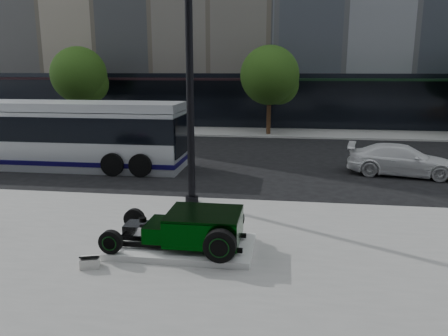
# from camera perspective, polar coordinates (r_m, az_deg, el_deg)

# --- Properties ---
(ground) EXTENTS (120.00, 120.00, 0.00)m
(ground) POSITION_cam_1_polar(r_m,az_deg,el_deg) (16.53, 0.35, -2.39)
(ground) COLOR black
(ground) RESTS_ON ground
(sidewalk_far) EXTENTS (70.00, 4.00, 0.12)m
(sidewalk_far) POSITION_cam_1_polar(r_m,az_deg,el_deg) (30.18, 3.98, 4.68)
(sidewalk_far) COLOR gray
(sidewalk_far) RESTS_ON ground
(street_trees) EXTENTS (29.80, 3.80, 5.70)m
(street_trees) POSITION_cam_1_polar(r_m,az_deg,el_deg) (28.89, 6.27, 11.66)
(street_trees) COLOR black
(street_trees) RESTS_ON sidewalk_far
(display_plinth) EXTENTS (3.40, 1.80, 0.15)m
(display_plinth) POSITION_cam_1_polar(r_m,az_deg,el_deg) (10.66, -5.50, -10.14)
(display_plinth) COLOR silver
(display_plinth) RESTS_ON sidewalk_near
(hot_rod) EXTENTS (3.22, 2.00, 0.81)m
(hot_rod) POSITION_cam_1_polar(r_m,az_deg,el_deg) (10.41, -3.76, -7.72)
(hot_rod) COLOR black
(hot_rod) RESTS_ON display_plinth
(info_plaque) EXTENTS (0.47, 0.40, 0.31)m
(info_plaque) POSITION_cam_1_polar(r_m,az_deg,el_deg) (10.15, -17.12, -11.62)
(info_plaque) COLOR silver
(info_plaque) RESTS_ON sidewalk_near
(lamppost) EXTENTS (0.42, 0.42, 7.66)m
(lamppost) POSITION_cam_1_polar(r_m,az_deg,el_deg) (13.62, -4.46, 9.93)
(lamppost) COLOR black
(lamppost) RESTS_ON sidewalk_near
(transit_bus) EXTENTS (12.12, 2.88, 2.92)m
(transit_bus) POSITION_cam_1_polar(r_m,az_deg,el_deg) (21.05, -21.72, 4.15)
(transit_bus) COLOR silver
(transit_bus) RESTS_ON ground
(white_sedan) EXTENTS (4.64, 2.56, 1.27)m
(white_sedan) POSITION_cam_1_polar(r_m,az_deg,el_deg) (19.57, 22.21, 0.97)
(white_sedan) COLOR white
(white_sedan) RESTS_ON ground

